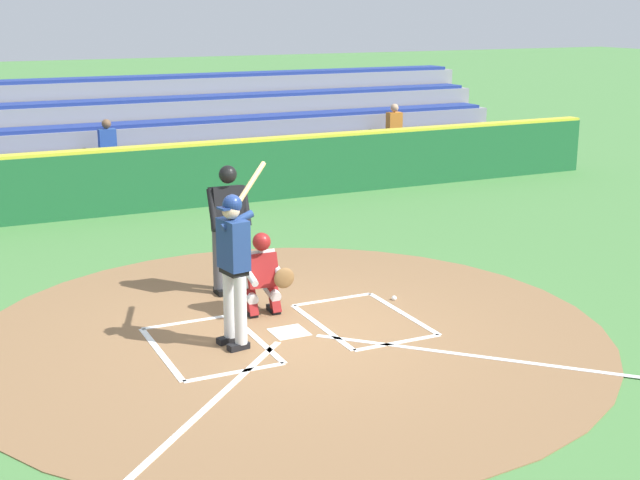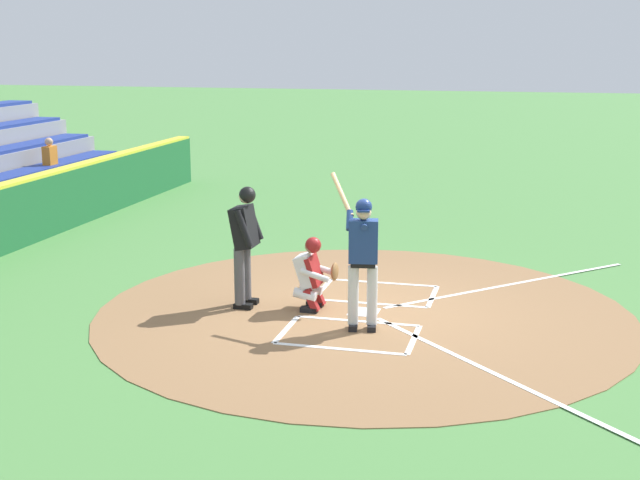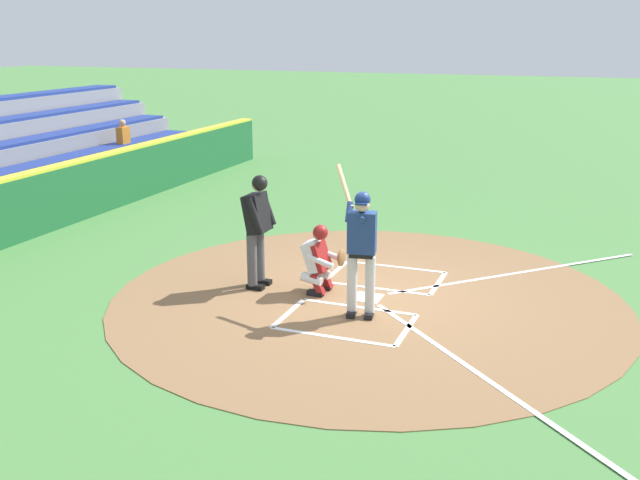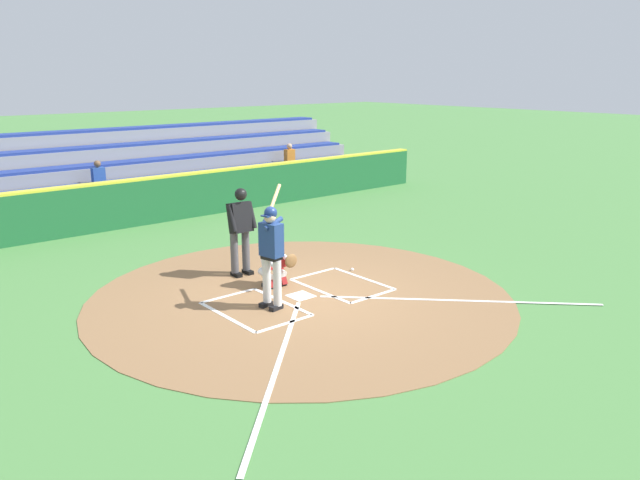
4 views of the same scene
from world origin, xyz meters
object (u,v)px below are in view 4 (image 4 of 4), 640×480
Objects in this scene: catcher at (274,258)px; baseball at (352,270)px; batter at (271,249)px; plate_umpire at (240,226)px.

baseball is at bearing 172.05° from catcher.
batter is 1.26m from catcher.
baseball is (-1.97, 1.29, -1.04)m from plate_umpire.
batter is 2.86m from baseball.
plate_umpire reaches higher than baseball.
batter is 2.03m from plate_umpire.
catcher is (-0.72, -0.91, -0.51)m from batter.
plate_umpire is at bearing -84.09° from catcher.
baseball is at bearing -165.93° from batter.
plate_umpire is 25.20× the size of baseball.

